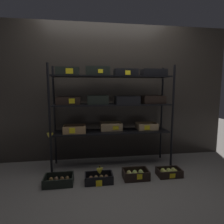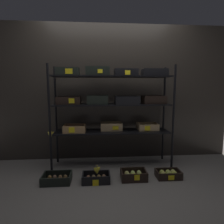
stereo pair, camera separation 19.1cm
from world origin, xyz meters
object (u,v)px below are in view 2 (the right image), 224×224
crate_ground_kiwi (57,179)px  banana_bunch_loose (97,170)px  crate_ground_pear (134,175)px  crate_ground_right_pear (168,174)px  display_rack (112,102)px  crate_ground_left_kiwi (96,178)px

crate_ground_kiwi → banana_bunch_loose: 0.54m
crate_ground_pear → banana_bunch_loose: banana_bunch_loose is taller
crate_ground_right_pear → display_rack: bearing=147.3°
display_rack → crate_ground_right_pear: 1.30m
crate_ground_kiwi → crate_ground_pear: (1.01, 0.01, 0.01)m
crate_ground_left_kiwi → banana_bunch_loose: (0.01, -0.01, 0.12)m
crate_ground_left_kiwi → crate_ground_right_pear: bearing=2.1°
crate_ground_pear → crate_ground_right_pear: crate_ground_pear is taller
crate_ground_right_pear → banana_bunch_loose: 0.98m
crate_ground_pear → crate_ground_kiwi: bearing=-179.6°
crate_ground_left_kiwi → banana_bunch_loose: bearing=-27.7°
display_rack → banana_bunch_loose: 1.02m
crate_ground_kiwi → crate_ground_right_pear: 1.49m
crate_ground_kiwi → crate_ground_right_pear: crate_ground_kiwi is taller
display_rack → crate_ground_left_kiwi: (-0.25, -0.51, -0.97)m
display_rack → crate_ground_kiwi: (-0.76, -0.49, -0.97)m
display_rack → banana_bunch_loose: (-0.23, -0.52, -0.85)m
crate_ground_left_kiwi → banana_bunch_loose: size_ratio=3.19×
crate_ground_kiwi → crate_ground_pear: 1.01m
display_rack → crate_ground_pear: 1.10m
crate_ground_kiwi → crate_ground_pear: crate_ground_pear is taller
display_rack → crate_ground_right_pear: (0.74, -0.47, -0.96)m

